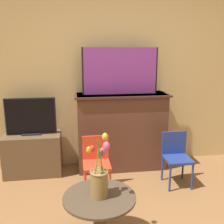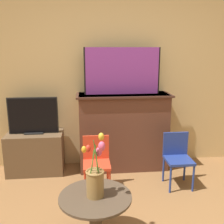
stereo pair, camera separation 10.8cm
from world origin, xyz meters
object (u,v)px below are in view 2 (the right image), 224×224
painting (122,71)px  chair_red (96,160)px  chair_blue (177,156)px  tv_monitor (33,116)px  vase_tulips (95,178)px

painting → chair_red: 1.19m
chair_red → chair_blue: 0.98m
painting → chair_red: bearing=-123.2°
painting → chair_red: (-0.38, -0.57, -0.97)m
tv_monitor → painting: bearing=1.0°
painting → vase_tulips: painting is taller
tv_monitor → chair_blue: bearing=-16.6°
chair_blue → chair_red: bearing=-178.6°
chair_red → vase_tulips: vase_tulips is taller
chair_red → vase_tulips: (-0.05, -0.91, 0.25)m
chair_blue → painting: bearing=137.6°
tv_monitor → vase_tulips: size_ratio=1.25×
vase_tulips → painting: bearing=74.1°
tv_monitor → chair_red: bearing=-34.9°
painting → vase_tulips: (-0.42, -1.48, -0.72)m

